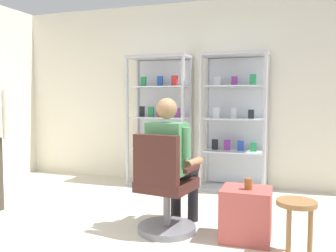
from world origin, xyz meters
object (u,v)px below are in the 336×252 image
at_px(display_cabinet_left, 160,120).
at_px(wooden_stool, 296,212).
at_px(seated_shopkeeper, 172,157).
at_px(storage_crate, 246,214).
at_px(tea_glass, 248,184).
at_px(office_chair, 164,193).
at_px(display_cabinet_right, 235,121).

distance_m(display_cabinet_left, wooden_stool, 2.84).
xyz_separation_m(seated_shopkeeper, storage_crate, (0.73, -0.07, -0.47)).
height_order(display_cabinet_left, tea_glass, display_cabinet_left).
height_order(seated_shopkeeper, wooden_stool, seated_shopkeeper).
bearing_deg(office_chair, display_cabinet_left, 110.74).
bearing_deg(display_cabinet_left, wooden_stool, -46.92).
bearing_deg(display_cabinet_right, office_chair, -101.30).
bearing_deg(seated_shopkeeper, display_cabinet_right, 78.48).
relative_size(display_cabinet_left, office_chair, 1.98).
bearing_deg(display_cabinet_right, tea_glass, -77.91).
height_order(display_cabinet_right, office_chair, display_cabinet_right).
bearing_deg(wooden_stool, display_cabinet_left, 133.08).
distance_m(office_chair, seated_shopkeeper, 0.36).
bearing_deg(storage_crate, seated_shopkeeper, 174.38).
xyz_separation_m(seated_shopkeeper, tea_glass, (0.75, -0.11, -0.19)).
height_order(display_cabinet_right, tea_glass, display_cabinet_right).
bearing_deg(display_cabinet_right, display_cabinet_left, -179.93).
relative_size(seated_shopkeeper, storage_crate, 2.71).
bearing_deg(tea_glass, display_cabinet_right, 102.09).
bearing_deg(tea_glass, seated_shopkeeper, 171.90).
height_order(display_cabinet_right, seated_shopkeeper, display_cabinet_right).
height_order(storage_crate, tea_glass, tea_glass).
bearing_deg(storage_crate, wooden_stool, -27.46).
distance_m(storage_crate, wooden_stool, 0.49).
bearing_deg(office_chair, tea_glass, 4.02).
distance_m(display_cabinet_right, office_chair, 2.02).
xyz_separation_m(display_cabinet_left, seated_shopkeeper, (0.75, -1.74, -0.25)).
xyz_separation_m(display_cabinet_right, seated_shopkeeper, (-0.35, -1.74, -0.25)).
xyz_separation_m(display_cabinet_left, display_cabinet_right, (1.10, 0.00, -0.00)).
relative_size(display_cabinet_right, seated_shopkeeper, 1.47).
height_order(storage_crate, wooden_stool, storage_crate).
height_order(office_chair, wooden_stool, office_chair).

